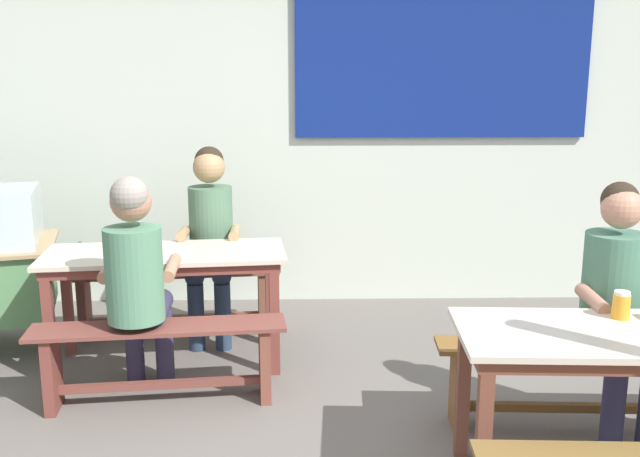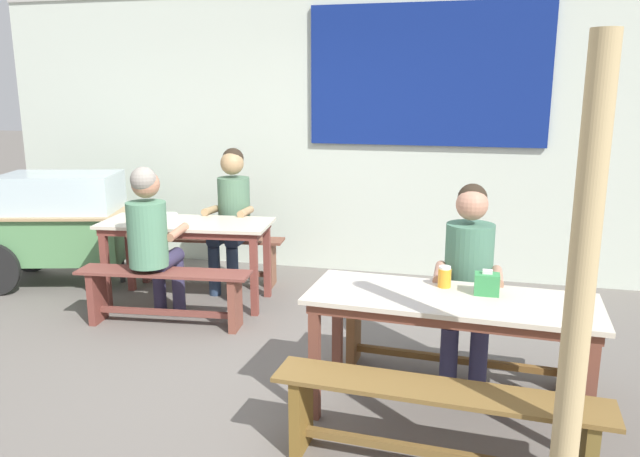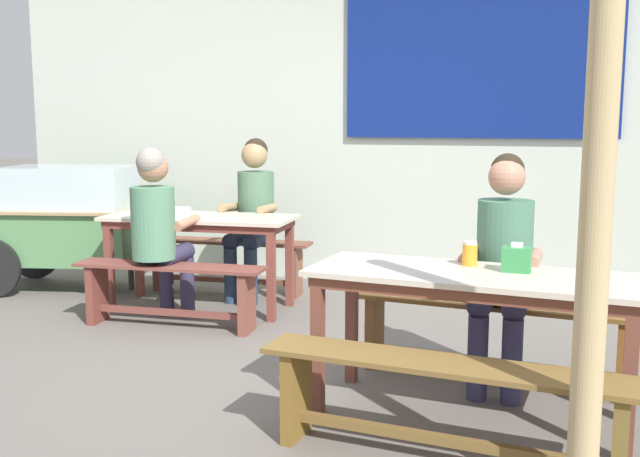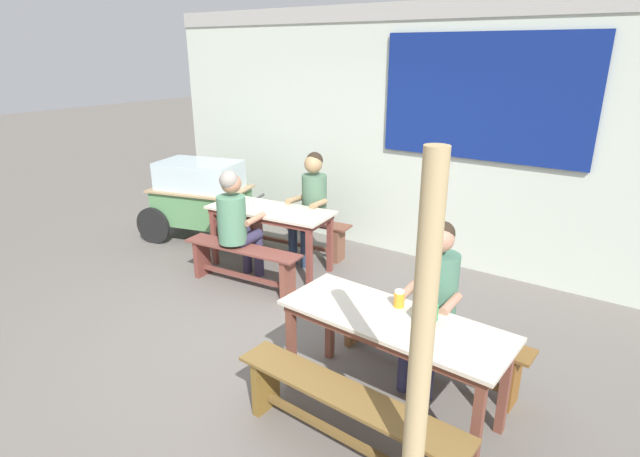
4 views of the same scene
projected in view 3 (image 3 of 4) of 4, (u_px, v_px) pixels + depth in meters
The scene contains 16 objects.
ground_plane at pixel (250, 374), 4.39m from camera, with size 40.00×40.00×0.00m, color #655F59.
backdrop_wall at pixel (377, 110), 6.64m from camera, with size 7.51×0.23×3.04m.
dining_table_far at pixel (200, 227), 5.84m from camera, with size 1.56×0.76×0.75m.
dining_table_near at pixel (473, 289), 3.66m from camera, with size 1.67×0.71×0.75m.
bench_far_back at pixel (227, 258), 6.44m from camera, with size 1.53×0.41×0.47m.
bench_far_front at pixel (170, 287), 5.34m from camera, with size 1.44×0.42×0.47m.
bench_near_back at pixel (491, 329), 4.24m from camera, with size 1.67×0.33×0.47m.
bench_near_front at pixel (445, 397), 3.20m from camera, with size 1.68×0.37×0.47m.
food_cart at pixel (68, 218), 6.54m from camera, with size 1.74×1.16×1.10m.
person_center_facing at pixel (253, 207), 6.24m from camera, with size 0.43×0.57×1.35m.
person_left_back_turned at pixel (158, 223), 5.36m from camera, with size 0.44×0.54×1.31m.
person_right_near_table at pixel (503, 256), 4.09m from camera, with size 0.42×0.53×1.32m.
tissue_box at pixel (517, 259), 3.67m from camera, with size 0.14×0.10×0.15m.
condiment_jar at pixel (470, 254), 3.82m from camera, with size 0.08×0.08×0.13m.
soup_bowl at pixel (181, 211), 5.94m from camera, with size 0.17×0.17×0.05m, color silver.
wooden_support_post at pixel (595, 240), 2.67m from camera, with size 0.12×0.12×2.14m, color tan.
Camera 3 is at (1.82, -3.82, 1.50)m, focal length 41.21 mm.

